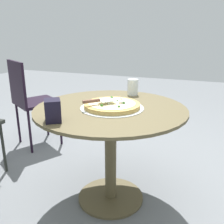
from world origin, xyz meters
The scene contains 7 objects.
ground_plane centered at (0.00, 0.00, 0.00)m, with size 10.00×10.00×0.00m, color slate.
patio_table centered at (0.00, 0.00, 0.52)m, with size 0.98×0.98×0.69m.
pizza_on_tray centered at (-0.01, -0.02, 0.70)m, with size 0.41×0.41×0.05m.
pizza_server centered at (-0.07, 0.05, 0.74)m, with size 0.19×0.18×0.02m.
drinking_cup centered at (0.37, -0.04, 0.75)m, with size 0.08×0.08×0.12m, color silver.
napkin_dispenser centered at (-0.36, 0.19, 0.75)m, with size 0.10×0.08×0.12m, color black.
patio_chair_far centered at (0.54, 1.09, 0.52)m, with size 0.53×0.53×0.89m.
Camera 1 is at (-1.45, -0.57, 1.15)m, focal length 40.39 mm.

